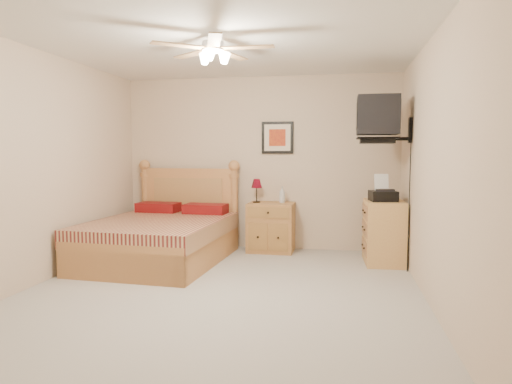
% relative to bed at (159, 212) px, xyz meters
% --- Properties ---
extents(floor, '(4.50, 4.50, 0.00)m').
position_rel_bed_xyz_m(floor, '(1.11, -1.12, -0.65)').
color(floor, '#ABA49A').
rests_on(floor, ground).
extents(ceiling, '(4.00, 4.50, 0.04)m').
position_rel_bed_xyz_m(ceiling, '(1.11, -1.12, 1.85)').
color(ceiling, white).
rests_on(ceiling, ground).
extents(wall_back, '(4.00, 0.04, 2.50)m').
position_rel_bed_xyz_m(wall_back, '(1.11, 1.13, 0.60)').
color(wall_back, beige).
rests_on(wall_back, ground).
extents(wall_front, '(4.00, 0.04, 2.50)m').
position_rel_bed_xyz_m(wall_front, '(1.11, -3.37, 0.60)').
color(wall_front, beige).
rests_on(wall_front, ground).
extents(wall_left, '(0.04, 4.50, 2.50)m').
position_rel_bed_xyz_m(wall_left, '(-0.89, -1.12, 0.60)').
color(wall_left, beige).
rests_on(wall_left, ground).
extents(wall_right, '(0.04, 4.50, 2.50)m').
position_rel_bed_xyz_m(wall_right, '(3.11, -1.12, 0.60)').
color(wall_right, beige).
rests_on(wall_right, ground).
extents(bed, '(1.64, 2.09, 1.30)m').
position_rel_bed_xyz_m(bed, '(0.00, 0.00, 0.00)').
color(bed, '#BA8243').
rests_on(bed, ground).
extents(nightstand, '(0.65, 0.49, 0.69)m').
position_rel_bed_xyz_m(nightstand, '(1.32, 0.88, -0.30)').
color(nightstand, '#AA773A').
rests_on(nightstand, ground).
extents(table_lamp, '(0.24, 0.24, 0.34)m').
position_rel_bed_xyz_m(table_lamp, '(1.11, 0.91, 0.21)').
color(table_lamp, '#5F0211').
rests_on(table_lamp, nightstand).
extents(lotion_bottle, '(0.11, 0.11, 0.23)m').
position_rel_bed_xyz_m(lotion_bottle, '(1.47, 0.91, 0.16)').
color(lotion_bottle, silver).
rests_on(lotion_bottle, nightstand).
extents(framed_picture, '(0.46, 0.04, 0.46)m').
position_rel_bed_xyz_m(framed_picture, '(1.38, 1.11, 0.97)').
color(framed_picture, black).
rests_on(framed_picture, wall_back).
extents(dresser, '(0.50, 0.70, 0.80)m').
position_rel_bed_xyz_m(dresser, '(2.84, 0.46, -0.25)').
color(dresser, '#C08949').
rests_on(dresser, ground).
extents(fax_machine, '(0.36, 0.38, 0.34)m').
position_rel_bed_xyz_m(fax_machine, '(2.81, 0.41, 0.32)').
color(fax_machine, black).
rests_on(fax_machine, dresser).
extents(magazine_lower, '(0.23, 0.28, 0.02)m').
position_rel_bed_xyz_m(magazine_lower, '(2.77, 0.69, 0.16)').
color(magazine_lower, beige).
rests_on(magazine_lower, dresser).
extents(magazine_upper, '(0.29, 0.35, 0.02)m').
position_rel_bed_xyz_m(magazine_upper, '(2.79, 0.70, 0.18)').
color(magazine_upper, gray).
rests_on(magazine_upper, magazine_lower).
extents(wall_tv, '(0.56, 0.46, 0.58)m').
position_rel_bed_xyz_m(wall_tv, '(2.86, 0.22, 1.16)').
color(wall_tv, black).
rests_on(wall_tv, wall_right).
extents(ceiling_fan, '(1.14, 1.14, 0.28)m').
position_rel_bed_xyz_m(ceiling_fan, '(1.11, -1.32, 1.71)').
color(ceiling_fan, white).
rests_on(ceiling_fan, ceiling).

